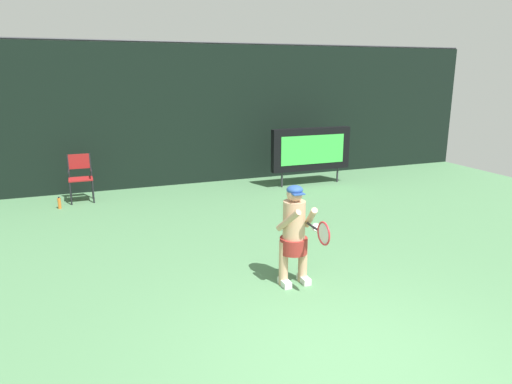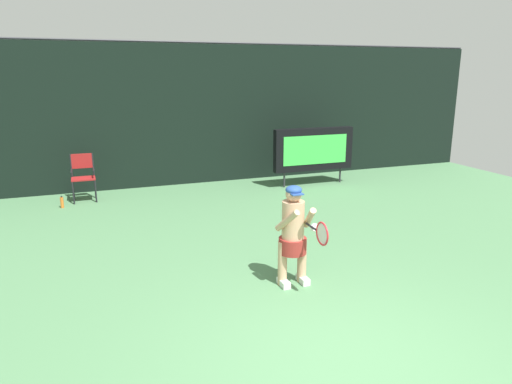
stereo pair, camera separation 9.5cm
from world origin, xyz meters
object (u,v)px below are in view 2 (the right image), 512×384
scoreboard (314,149)px  umpire_chair (83,174)px  tennis_player (293,232)px  water_bottle (62,202)px  tennis_racket (321,233)px

scoreboard → umpire_chair: scoreboard is taller
umpire_chair → tennis_player: bearing=-64.8°
water_bottle → tennis_player: 6.12m
scoreboard → water_bottle: scoreboard is taller
water_bottle → tennis_racket: bearing=-60.2°
tennis_racket → water_bottle: bearing=117.1°
scoreboard → tennis_racket: size_ratio=3.65×
umpire_chair → tennis_racket: size_ratio=1.79×
scoreboard → umpire_chair: 5.72m
tennis_racket → umpire_chair: bearing=111.6°
umpire_chair → water_bottle: bearing=-135.1°
umpire_chair → tennis_player: size_ratio=0.76×
water_bottle → tennis_player: (3.16, -5.21, 0.64)m
umpire_chair → tennis_racket: umpire_chair is taller
tennis_player → tennis_racket: size_ratio=2.36×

